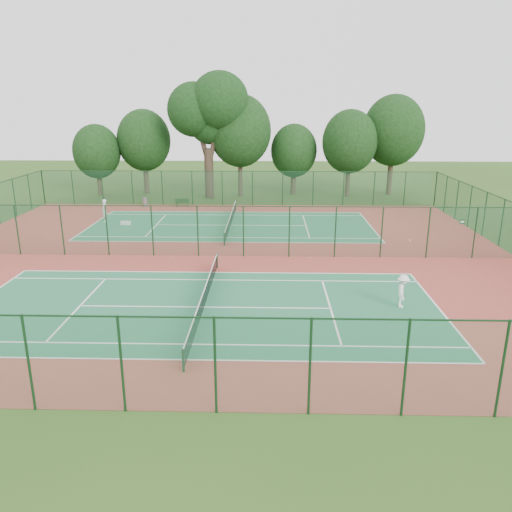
{
  "coord_description": "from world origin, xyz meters",
  "views": [
    {
      "loc": [
        3.25,
        -32.43,
        9.9
      ],
      "look_at": [
        2.52,
        -5.18,
        1.6
      ],
      "focal_mm": 35.0,
      "sensor_mm": 36.0,
      "label": 1
    }
  ],
  "objects_px": {
    "trash_bin": "(145,202)",
    "kit_bag": "(126,223)",
    "player_near": "(403,291)",
    "player_far": "(104,211)",
    "bench": "(182,202)",
    "big_tree": "(208,109)"
  },
  "relations": [
    {
      "from": "big_tree",
      "to": "bench",
      "type": "bearing_deg",
      "value": -113.55
    },
    {
      "from": "trash_bin",
      "to": "kit_bag",
      "type": "xyz_separation_m",
      "value": [
        0.26,
        -8.09,
        -0.29
      ]
    },
    {
      "from": "bench",
      "to": "big_tree",
      "type": "bearing_deg",
      "value": 58.29
    },
    {
      "from": "trash_bin",
      "to": "player_near",
      "type": "bearing_deg",
      "value": -53.13
    },
    {
      "from": "player_far",
      "to": "trash_bin",
      "type": "distance_m",
      "value": 7.23
    },
    {
      "from": "trash_bin",
      "to": "bench",
      "type": "xyz_separation_m",
      "value": [
        3.75,
        0.01,
        -0.01
      ]
    },
    {
      "from": "player_far",
      "to": "bench",
      "type": "distance_m",
      "value": 8.97
    },
    {
      "from": "player_near",
      "to": "kit_bag",
      "type": "bearing_deg",
      "value": 59.93
    },
    {
      "from": "player_near",
      "to": "big_tree",
      "type": "height_order",
      "value": "big_tree"
    },
    {
      "from": "player_far",
      "to": "kit_bag",
      "type": "xyz_separation_m",
      "value": [
        2.13,
        -1.14,
        -0.84
      ]
    },
    {
      "from": "bench",
      "to": "kit_bag",
      "type": "bearing_deg",
      "value": -121.49
    },
    {
      "from": "bench",
      "to": "kit_bag",
      "type": "distance_m",
      "value": 8.83
    },
    {
      "from": "player_near",
      "to": "trash_bin",
      "type": "relative_size",
      "value": 1.93
    },
    {
      "from": "trash_bin",
      "to": "big_tree",
      "type": "bearing_deg",
      "value": 41.13
    },
    {
      "from": "player_far",
      "to": "player_near",
      "type": "bearing_deg",
      "value": 40.97
    },
    {
      "from": "kit_bag",
      "to": "big_tree",
      "type": "height_order",
      "value": "big_tree"
    },
    {
      "from": "trash_bin",
      "to": "kit_bag",
      "type": "distance_m",
      "value": 8.1
    },
    {
      "from": "player_far",
      "to": "kit_bag",
      "type": "bearing_deg",
      "value": 54.51
    },
    {
      "from": "player_far",
      "to": "big_tree",
      "type": "height_order",
      "value": "big_tree"
    },
    {
      "from": "player_near",
      "to": "kit_bag",
      "type": "xyz_separation_m",
      "value": [
        -19.06,
        17.66,
        -0.71
      ]
    },
    {
      "from": "trash_bin",
      "to": "bench",
      "type": "relative_size",
      "value": 0.64
    },
    {
      "from": "bench",
      "to": "big_tree",
      "type": "relative_size",
      "value": 0.1
    }
  ]
}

